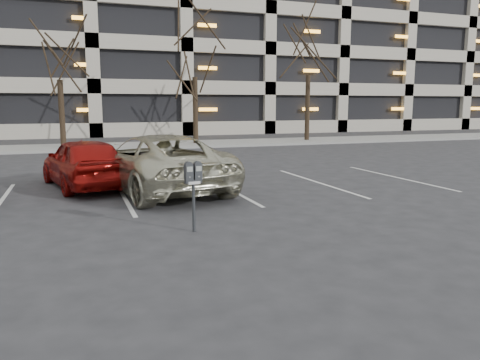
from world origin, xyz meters
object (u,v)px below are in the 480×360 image
(tree_d, at_px, (309,33))
(car_red, at_px, (84,162))
(suv_silver, at_px, (158,163))
(tree_b, at_px, (57,36))
(tree_c, at_px, (194,34))
(parking_meter, at_px, (193,179))

(tree_d, height_order, car_red, tree_d)
(suv_silver, bearing_deg, tree_b, -90.21)
(tree_d, bearing_deg, car_red, -137.26)
(tree_c, distance_m, car_red, 14.77)
(tree_b, distance_m, car_red, 13.23)
(tree_c, relative_size, car_red, 2.04)
(tree_b, relative_size, suv_silver, 1.34)
(tree_b, bearing_deg, tree_c, 0.00)
(tree_b, relative_size, parking_meter, 6.21)
(tree_b, relative_size, car_red, 1.90)
(tree_d, bearing_deg, tree_b, 180.00)
(tree_c, height_order, suv_silver, tree_c)
(tree_d, bearing_deg, suv_silver, -130.44)
(car_red, bearing_deg, tree_d, -149.92)
(tree_b, relative_size, tree_d, 0.87)
(tree_d, height_order, suv_silver, tree_d)
(tree_c, bearing_deg, suv_silver, -108.31)
(tree_c, height_order, tree_d, tree_d)
(tree_b, xyz_separation_m, suv_silver, (2.56, -13.42, -4.85))
(tree_b, distance_m, suv_silver, 14.50)
(tree_c, xyz_separation_m, parking_meter, (-4.54, -17.71, -5.08))
(tree_c, xyz_separation_m, tree_d, (7.00, 0.00, 0.41))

